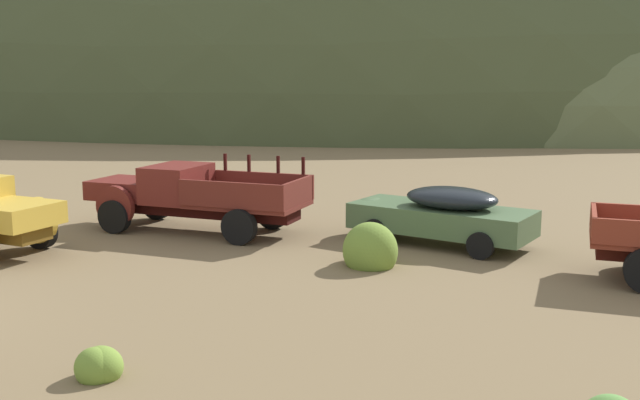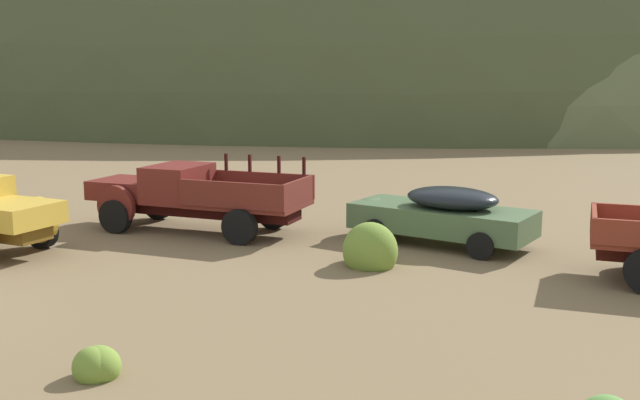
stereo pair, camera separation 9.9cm
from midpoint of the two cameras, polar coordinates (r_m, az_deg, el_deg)
hill_far_right at (r=75.24m, az=-10.79°, el=6.27°), size 108.27×50.03×49.35m
hill_distant at (r=90.80m, az=15.31°, el=6.68°), size 73.98×89.46×38.31m
truck_oxblood at (r=21.49m, az=-10.59°, el=0.34°), size 6.53×2.55×2.16m
car_weathered_green at (r=19.65m, az=9.23°, el=-1.06°), size 5.31×2.97×1.57m
bush_near_barrel at (r=11.68m, az=-16.85°, el=-12.33°), size 0.70×0.68×0.63m
bush_back_edge at (r=17.42m, az=4.05°, el=-4.07°), size 1.36×1.42×1.37m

